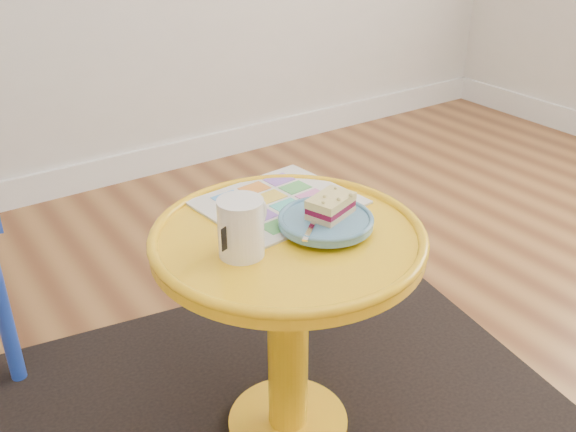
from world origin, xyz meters
TOP-DOWN VIEW (x-y plane):
  - rug at (-0.27, 0.47)m, footprint 1.46×1.29m
  - side_table at (-0.27, 0.47)m, footprint 0.54×0.54m
  - newspaper at (-0.21, 0.59)m, footprint 0.33×0.29m
  - mug at (-0.38, 0.46)m, footprint 0.12×0.08m
  - plate at (-0.20, 0.44)m, footprint 0.19×0.19m
  - cake_slice at (-0.19, 0.45)m, footprint 0.11×0.09m
  - fork at (-0.23, 0.44)m, footprint 0.12×0.10m

SIDE VIEW (x-z plane):
  - rug at x=-0.27m, z-range 0.00..0.01m
  - side_table at x=-0.27m, z-range 0.11..0.62m
  - newspaper at x=-0.21m, z-range 0.51..0.52m
  - plate at x=-0.20m, z-range 0.52..0.54m
  - fork at x=-0.23m, z-range 0.54..0.54m
  - cake_slice at x=-0.19m, z-range 0.54..0.58m
  - mug at x=-0.38m, z-range 0.52..0.63m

